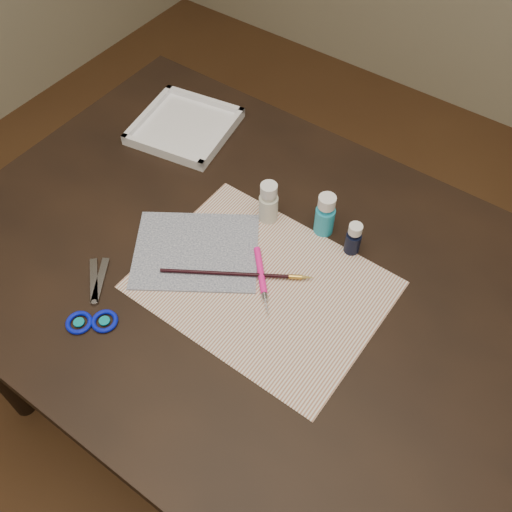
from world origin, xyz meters
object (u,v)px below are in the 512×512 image
Objects in this scene: scissors at (91,295)px; paint_bottle_cyan at (325,214)px; canvas at (196,251)px; paint_bottle_navy at (353,238)px; paper at (262,285)px; paint_bottle_white at (269,202)px; palette_tray at (185,126)px.

paint_bottle_cyan is at bearing -80.81° from scissors.
paint_bottle_navy reaches higher than canvas.
paint_bottle_cyan reaches higher than canvas.
canvas is at bearing -175.89° from paper.
paint_bottle_white is at bearing 121.13° from paper.
paper is at bearing -97.05° from paint_bottle_cyan.
paint_bottle_navy is at bearing 36.23° from canvas.
paint_bottle_navy reaches higher than paper.
canvas is (-0.16, -0.01, 0.00)m from paper.
paper is at bearing -119.13° from paint_bottle_navy.
canvas is 3.25× the size of paint_bottle_navy.
palette_tray is (-0.44, 0.08, -0.04)m from paint_bottle_cyan.
paper is 0.33m from scissors.
paint_bottle_white reaches higher than palette_tray.
paint_bottle_navy is at bearing -88.34° from scissors.
scissors is 0.88× the size of palette_tray.
canvas is 0.32m from paint_bottle_navy.
paint_bottle_cyan is at bearing 47.83° from canvas.
scissors is (-0.10, -0.20, 0.00)m from canvas.
palette_tray is at bearing 133.27° from canvas.
paper is 0.20m from paint_bottle_cyan.
paint_bottle_navy is at bearing -9.40° from paint_bottle_cyan.
paint_bottle_navy is (0.26, 0.19, 0.04)m from canvas.
canvas is 0.22m from scissors.
palette_tray is (-0.42, 0.27, 0.01)m from paper.
paint_bottle_cyan is (0.18, 0.20, 0.05)m from canvas.
paint_bottle_cyan is 0.52× the size of scissors.
palette_tray is (-0.26, 0.28, 0.01)m from canvas.
paint_bottle_navy reaches higher than scissors.
palette_tray reaches higher than paper.
paint_bottle_cyan is at bearing 18.80° from paint_bottle_white.
paint_bottle_white is 0.35m from palette_tray.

